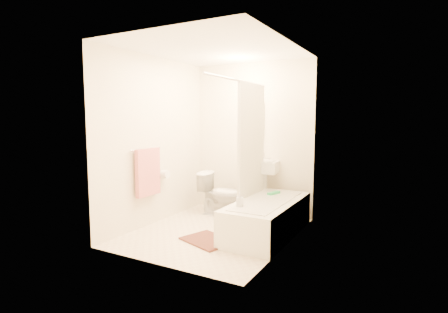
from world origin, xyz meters
The scene contains 17 objects.
floor centered at (0.00, 0.00, 0.00)m, with size 2.40×2.40×0.00m, color beige.
ceiling centered at (0.00, 0.00, 2.40)m, with size 2.40×2.40×0.00m, color white.
wall_back centered at (0.00, 1.20, 1.20)m, with size 2.00×0.02×2.40m, color beige.
wall_left centered at (-1.00, 0.00, 1.20)m, with size 0.02×2.40×2.40m, color beige.
wall_right centered at (1.00, 0.00, 1.20)m, with size 0.02×2.40×2.40m, color beige.
mirror centered at (0.00, 1.18, 1.50)m, with size 0.40×0.03×0.55m, color white.
curtain_rod centered at (0.30, 0.10, 2.00)m, with size 0.03×0.03×1.70m, color silver.
shower_curtain centered at (0.30, 0.50, 1.22)m, with size 0.04×0.80×1.55m, color silver.
towel_bar centered at (-0.96, -0.25, 1.10)m, with size 0.02×0.02×0.60m, color silver.
towel centered at (-0.93, -0.25, 0.78)m, with size 0.06×0.45×0.66m, color #CC7266.
toilet_paper centered at (-0.93, 0.12, 0.70)m, with size 0.12×0.12×0.11m, color white.
toilet centered at (-0.35, 0.77, 0.34)m, with size 0.38×0.68×0.67m, color white.
sink centered at (0.25, 1.02, 0.47)m, with size 0.48×0.39×0.95m, color silver, non-canonical shape.
bathtub centered at (0.65, 0.25, 0.22)m, with size 0.70×1.59×0.45m, color white, non-canonical shape.
bath_mat centered at (0.10, -0.35, 0.01)m, with size 0.62×0.46×0.02m, color brown.
soap_bottle centered at (0.46, -0.19, 0.54)m, with size 0.08×0.08×0.18m, color silver.
scrub_brush centered at (0.59, 0.64, 0.47)m, with size 0.07×0.22×0.04m, color #30C062.
Camera 1 is at (2.30, -3.94, 1.53)m, focal length 28.00 mm.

